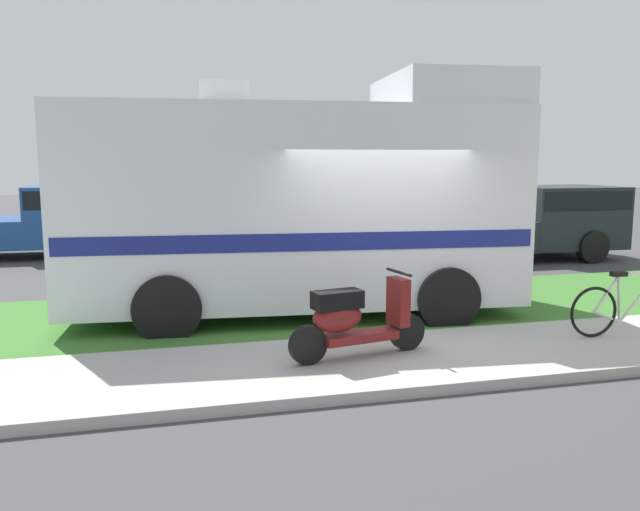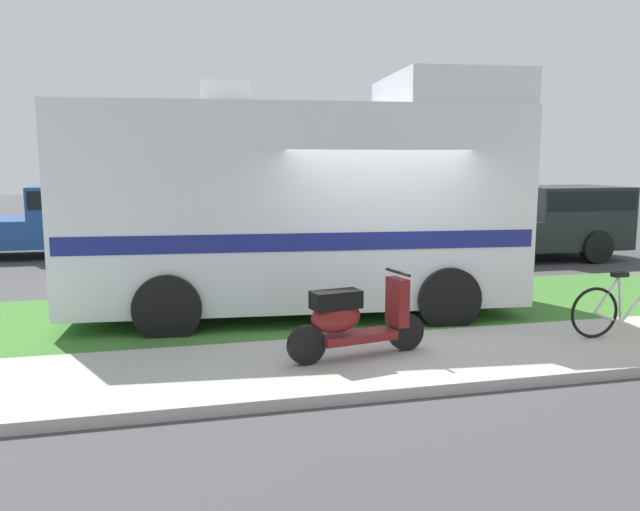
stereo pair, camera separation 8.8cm
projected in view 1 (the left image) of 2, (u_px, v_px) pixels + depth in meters
ground_plane at (383, 337)px, 8.61m from camera, size 80.00×80.00×0.00m
sidewalk at (418, 360)px, 7.45m from camera, size 24.00×2.00×0.12m
grass_strip at (350, 309)px, 10.04m from camera, size 24.00×3.40×0.08m
motorhome_rv at (299, 202)px, 9.64m from camera, size 6.74×3.14×3.62m
scooter at (354, 319)px, 7.27m from camera, size 1.72×0.61×0.97m
bicycle at (629, 307)px, 8.23m from camera, size 1.68×0.52×0.88m
pickup_truck_near at (531, 220)px, 15.35m from camera, size 5.41×2.11×1.74m
pickup_truck_far at (46, 219)px, 15.77m from camera, size 5.46×2.23×1.73m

